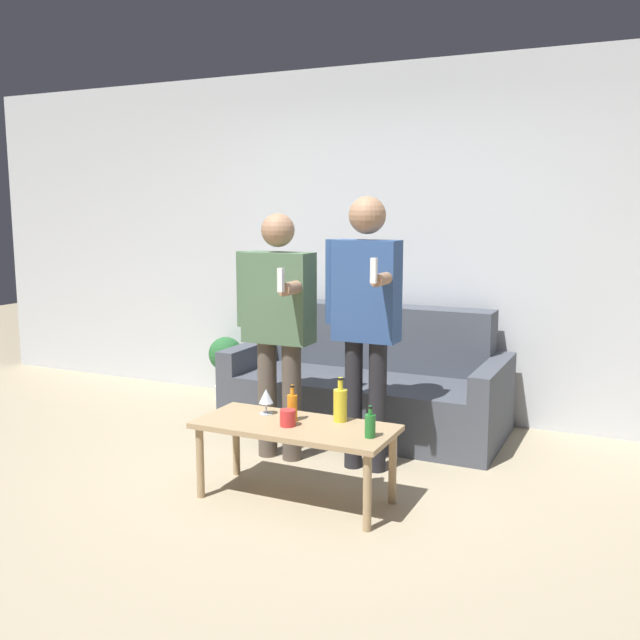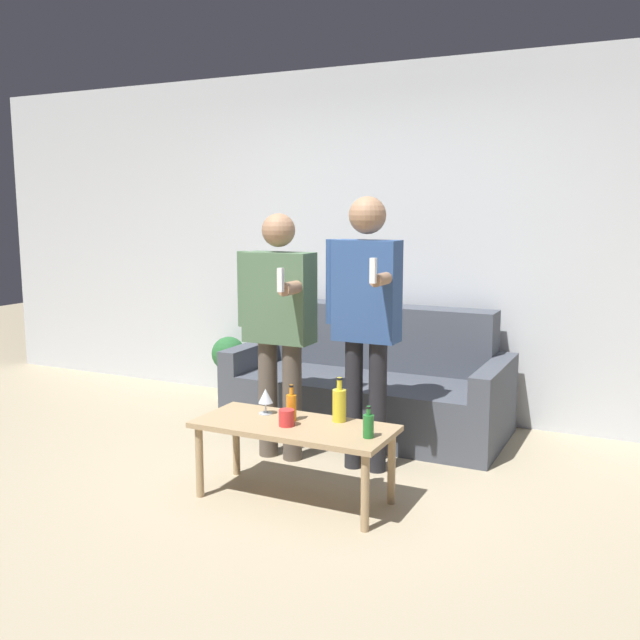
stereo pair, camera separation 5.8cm
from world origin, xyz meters
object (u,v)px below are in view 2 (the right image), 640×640
at_px(person_standing_right, 366,310).
at_px(bottle_orange, 291,407).
at_px(couch, 371,387).
at_px(person_standing_left, 278,318).
at_px(coffee_table, 294,433).

bearing_deg(person_standing_right, bottle_orange, -110.02).
distance_m(couch, person_standing_left, 1.09).
bearing_deg(couch, person_standing_left, -109.13).
bearing_deg(bottle_orange, couch, 93.24).
xyz_separation_m(coffee_table, person_standing_left, (-0.42, 0.58, 0.53)).
relative_size(couch, bottle_orange, 9.69).
distance_m(coffee_table, person_standing_left, 0.89).
relative_size(couch, person_standing_right, 1.18).
relative_size(couch, coffee_table, 1.80).
bearing_deg(coffee_table, couch, 94.81).
distance_m(couch, coffee_table, 1.44).
height_order(couch, person_standing_left, person_standing_left).
bearing_deg(person_standing_left, couch, 70.87).
xyz_separation_m(person_standing_left, person_standing_right, (0.58, 0.04, 0.08)).
bearing_deg(coffee_table, person_standing_right, 74.98).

